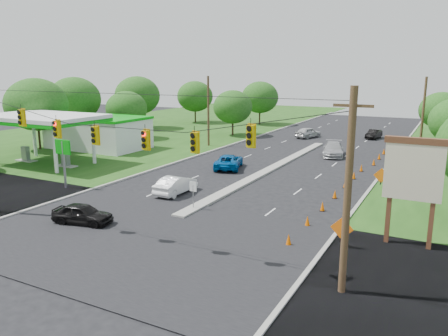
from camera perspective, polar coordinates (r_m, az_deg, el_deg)
The scene contains 40 objects.
ground at distance 26.39m, azimuth -10.97°, elevation -8.95°, with size 160.00×160.00×0.00m, color black.
grass_left at distance 60.78m, azimuth -21.41°, elevation 2.59°, with size 40.00×160.00×0.06m, color #1E4714.
cross_street at distance 26.39m, azimuth -10.97°, elevation -8.95°, with size 160.00×14.00×0.02m, color black.
curb_left at distance 56.16m, azimuth 0.10°, elevation 2.71°, with size 0.25×110.00×0.16m, color gray.
curb_right at distance 50.23m, azimuth 20.96°, elevation 0.70°, with size 0.25×110.00×0.16m, color gray.
median at distance 43.99m, azimuth 6.31°, elevation -0.11°, with size 1.00×34.00×0.18m, color gray.
median_sign at distance 30.57m, azimuth -4.06°, elevation -2.86°, with size 0.55×0.06×2.05m.
signal_span at distance 24.31m, azimuth -13.01°, elevation 1.33°, with size 25.60×0.32×9.00m.
utility_pole_far_left at distance 56.73m, azimuth -2.06°, elevation 7.38°, with size 0.28×0.28×9.00m, color #422D1C.
utility_pole_far_right at distance 54.33m, azimuth 24.52°, elevation 6.05°, with size 0.28×0.28×9.00m, color #422D1C.
gas_station at distance 55.95m, azimuth -17.13°, elevation 4.79°, with size 18.40×19.70×5.20m.
pylon_sign at distance 25.83m, azimuth 24.21°, elevation -1.01°, with size 5.90×2.30×6.12m.
cone_0 at distance 25.00m, azimuth 8.44°, elevation -9.22°, with size 0.32×0.32×0.70m, color #DB5700.
cone_1 at distance 28.13m, azimuth 10.85°, elevation -6.81°, with size 0.32×0.32×0.70m, color #DB5700.
cone_2 at distance 31.34m, azimuth 12.75°, elevation -4.88°, with size 0.32×0.32×0.70m, color #DB5700.
cone_3 at distance 34.60m, azimuth 14.28°, elevation -3.31°, with size 0.32×0.32×0.70m, color #DB5700.
cone_4 at distance 37.91m, azimuth 15.55°, elevation -2.01°, with size 0.32×0.32×0.70m, color #DB5700.
cone_5 at distance 41.25m, azimuth 16.61°, elevation -0.92°, with size 0.32×0.32×0.70m, color #DB5700.
cone_6 at distance 44.61m, azimuth 17.51°, elevation 0.01°, with size 0.32×0.32×0.70m, color #DB5700.
cone_7 at distance 47.90m, azimuth 18.98°, elevation 0.74°, with size 0.32×0.32×0.70m, color #DB5700.
cone_8 at distance 51.31m, azimuth 19.61°, elevation 1.44°, with size 0.32×0.32×0.70m, color #DB5700.
cone_9 at distance 54.72m, azimuth 20.16°, elevation 2.05°, with size 0.32×0.32×0.70m, color #DB5700.
cone_10 at distance 58.15m, azimuth 20.64°, elevation 2.59°, with size 0.32×0.32×0.70m, color #DB5700.
work_sign_0 at distance 24.98m, azimuth 15.13°, elevation -7.73°, with size 1.27×0.58×1.37m.
work_sign_1 at distance 38.26m, azimuth 19.85°, elevation -1.02°, with size 1.27×0.58×1.37m.
work_sign_2 at distance 51.92m, azimuth 22.10°, elevation 2.20°, with size 1.27×0.58×1.37m.
tree_1 at distance 58.88m, azimuth -23.32°, elevation 7.62°, with size 7.56×7.56×8.82m.
tree_2 at distance 64.51m, azimuth -12.61°, elevation 7.56°, with size 5.88×5.88×6.86m.
tree_3 at distance 75.93m, azimuth -11.24°, elevation 9.26°, with size 7.56×7.56×8.82m.
tree_4 at distance 83.46m, azimuth -3.81°, elevation 9.31°, with size 6.72×6.72×7.84m.
tree_5 at distance 66.23m, azimuth 1.15°, elevation 7.98°, with size 5.88×5.88×6.86m.
tree_6 at distance 80.61m, azimuth 4.72°, elevation 9.19°, with size 6.72×6.72×7.84m.
tree_12 at distance 67.22m, azimuth 26.53°, elevation 6.75°, with size 5.88×5.88×6.86m.
tree_14 at distance 68.47m, azimuth -18.93°, elevation 8.51°, with size 7.56×7.56×8.82m.
black_sedan at distance 29.39m, azimuth -17.99°, elevation -5.72°, with size 1.57×3.91×1.33m, color black.
white_sedan at distance 34.96m, azimuth -6.32°, elevation -2.21°, with size 1.52×4.36×1.44m, color white.
blue_pickup at distance 43.82m, azimuth 0.62°, elevation 0.87°, with size 2.37×5.15×1.43m, color #03529D.
silver_car_far at distance 51.86m, azimuth 14.08°, elevation 2.40°, with size 2.23×5.48×1.59m, color #A4A4A6.
silver_car_oncoming at distance 65.57m, azimuth 10.91°, elevation 4.59°, with size 1.85×4.60×1.57m, color #BABABA.
dark_car_receding at distance 67.14m, azimuth 18.98°, elevation 4.21°, with size 1.40×4.02×1.32m, color black.
Camera 1 is at (15.63, -19.00, 9.54)m, focal length 35.00 mm.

